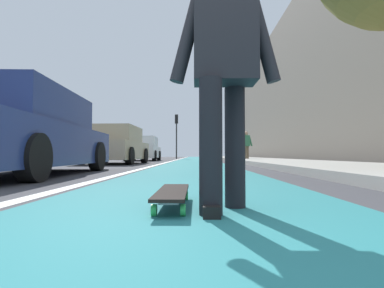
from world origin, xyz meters
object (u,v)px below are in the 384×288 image
Objects in this scene: skater_person at (224,65)px; parked_car_near at (23,135)px; traffic_light at (176,128)px; skateboard at (172,193)px; parked_car_mid at (116,146)px; parked_car_far at (143,149)px; pedestrian_distant at (246,144)px.

parked_car_near is at bearing 45.12° from skater_person.
parked_car_near is at bearing 176.62° from traffic_light.
skateboard is 10.08m from parked_car_mid.
traffic_light reaches higher than parked_car_near.
parked_car_far is (6.45, 0.06, -0.01)m from parked_car_mid.
parked_car_near is 1.13× the size of parked_car_mid.
skateboard is at bearing -176.18° from traffic_light.
parked_car_near is at bearing -178.45° from parked_car_mid.
traffic_light reaches higher than skateboard.
parked_car_near is 2.73× the size of pedestrian_distant.
skater_person reaches higher than parked_car_mid.
traffic_light reaches higher than parked_car_mid.
skateboard is at bearing 66.66° from skater_person.
pedestrian_distant reaches higher than skateboard.
pedestrian_distant is (-1.57, -6.10, 0.26)m from parked_car_far.
skateboard is 0.18× the size of parked_car_near.
parked_car_far is 8.65m from traffic_light.
parked_car_mid is at bearing 174.44° from traffic_light.
parked_car_far is 6.30m from pedestrian_distant.
traffic_light is at bearing -3.38° from parked_car_near.
parked_car_near is (3.06, 2.88, 0.62)m from skateboard.
parked_car_mid is at bearing -179.45° from parked_car_far.
skateboard is 16.34m from parked_car_far.
skateboard is 24.50m from traffic_light.
pedestrian_distant is at bearing -104.41° from parked_car_far.
skater_person is 0.36× the size of parked_car_near.
skater_person is 10.31m from parked_car_mid.
parked_car_far is (16.18, 3.46, -0.24)m from skater_person.
traffic_light is at bearing 25.09° from pedestrian_distant.
skateboard is at bearing 168.35° from pedestrian_distant.
skateboard is 0.51× the size of skater_person.
parked_car_far is 2.49× the size of pedestrian_distant.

